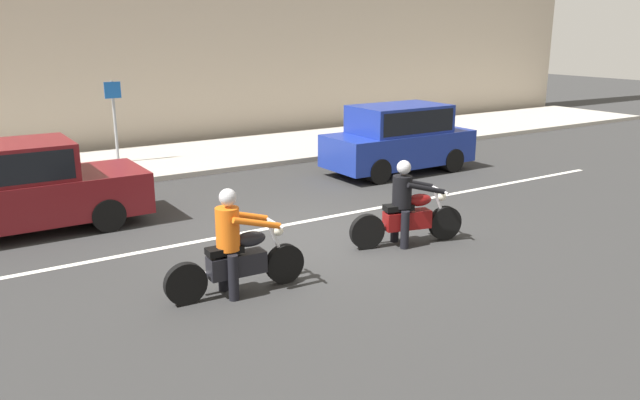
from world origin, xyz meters
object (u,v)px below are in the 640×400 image
(motorcycle_with_rider_orange_stripe, at_px, (236,251))
(parked_hatchback_cobalt_blue, at_px, (399,138))
(motorcycle_with_rider_black_leather, at_px, (407,210))
(street_sign_post, at_px, (114,113))
(parked_sedan_maroon, at_px, (8,188))

(motorcycle_with_rider_orange_stripe, xyz_separation_m, parked_hatchback_cobalt_blue, (7.13, 4.98, 0.29))
(motorcycle_with_rider_black_leather, height_order, street_sign_post, street_sign_post)
(motorcycle_with_rider_black_leather, bearing_deg, parked_hatchback_cobalt_blue, 51.88)
(motorcycle_with_rider_black_leather, distance_m, motorcycle_with_rider_orange_stripe, 3.51)
(parked_sedan_maroon, bearing_deg, street_sign_post, 55.76)
(street_sign_post, bearing_deg, motorcycle_with_rider_black_leather, -74.92)
(motorcycle_with_rider_black_leather, bearing_deg, street_sign_post, 105.08)
(motorcycle_with_rider_black_leather, distance_m, parked_hatchback_cobalt_blue, 5.90)
(motorcycle_with_rider_orange_stripe, bearing_deg, street_sign_post, 84.19)
(motorcycle_with_rider_black_leather, xyz_separation_m, motorcycle_with_rider_orange_stripe, (-3.49, -0.34, 0.02))
(street_sign_post, bearing_deg, parked_hatchback_cobalt_blue, -37.29)
(motorcycle_with_rider_black_leather, relative_size, parked_hatchback_cobalt_blue, 0.53)
(motorcycle_with_rider_orange_stripe, relative_size, street_sign_post, 0.96)
(motorcycle_with_rider_orange_stripe, xyz_separation_m, parked_sedan_maroon, (-2.34, 4.78, 0.24))
(motorcycle_with_rider_orange_stripe, relative_size, parked_sedan_maroon, 0.46)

